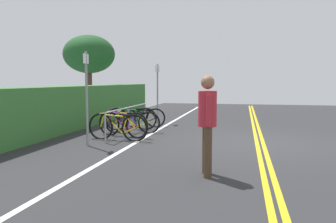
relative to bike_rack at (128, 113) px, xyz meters
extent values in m
cube|color=#2B2B2D|center=(-0.84, -4.00, -0.65)|extent=(30.07, 12.50, 0.05)
cube|color=gold|center=(-0.84, -4.08, -0.62)|extent=(27.07, 0.10, 0.00)
cube|color=gold|center=(-0.84, -3.92, -0.62)|extent=(27.07, 0.10, 0.00)
cube|color=white|center=(-0.84, -0.76, -0.62)|extent=(27.07, 0.12, 0.00)
cylinder|color=#9EA0A5|center=(-1.84, 0.00, -0.22)|extent=(0.05, 0.05, 0.81)
cylinder|color=#9EA0A5|center=(0.00, 0.00, -0.22)|extent=(0.05, 0.05, 0.81)
cylinder|color=#9EA0A5|center=(1.84, 0.00, -0.22)|extent=(0.05, 0.05, 0.81)
cylinder|color=#9EA0A5|center=(0.00, 0.00, 0.18)|extent=(3.68, 0.04, 0.04)
torus|color=black|center=(-1.27, 0.38, -0.26)|extent=(0.13, 0.77, 0.77)
torus|color=black|center=(-1.37, -0.66, -0.26)|extent=(0.13, 0.77, 0.77)
cylinder|color=yellow|center=(-1.31, -0.01, -0.17)|extent=(0.09, 0.60, 0.53)
cylinder|color=yellow|center=(-1.31, -0.08, 0.06)|extent=(0.10, 0.71, 0.07)
cylinder|color=yellow|center=(-1.34, -0.36, -0.19)|extent=(0.05, 0.17, 0.48)
cylinder|color=yellow|center=(-1.35, -0.47, -0.34)|extent=(0.07, 0.38, 0.19)
cylinder|color=yellow|center=(-1.36, -0.54, -0.11)|extent=(0.06, 0.26, 0.33)
cylinder|color=yellow|center=(-1.28, 0.33, -0.09)|extent=(0.05, 0.14, 0.35)
cube|color=black|center=(-1.35, -0.43, 0.07)|extent=(0.10, 0.21, 0.05)
cylinder|color=yellow|center=(-1.28, 0.28, 0.13)|extent=(0.46, 0.07, 0.03)
torus|color=black|center=(-0.56, 0.42, -0.26)|extent=(0.26, 0.76, 0.77)
torus|color=black|center=(-0.83, -0.55, -0.26)|extent=(0.26, 0.76, 0.77)
cylinder|color=purple|center=(-0.66, 0.06, -0.17)|extent=(0.19, 0.57, 0.53)
cylinder|color=purple|center=(-0.68, -0.01, 0.06)|extent=(0.22, 0.67, 0.07)
cylinder|color=purple|center=(-0.75, -0.27, -0.19)|extent=(0.08, 0.17, 0.47)
cylinder|color=purple|center=(-0.78, -0.38, -0.34)|extent=(0.13, 0.36, 0.19)
cylinder|color=purple|center=(-0.80, -0.44, -0.11)|extent=(0.10, 0.25, 0.32)
cylinder|color=purple|center=(-0.57, 0.37, -0.09)|extent=(0.07, 0.14, 0.35)
cube|color=black|center=(-0.77, -0.34, 0.07)|extent=(0.13, 0.21, 0.05)
cylinder|color=purple|center=(-0.59, 0.32, 0.12)|extent=(0.45, 0.15, 0.03)
torus|color=black|center=(-0.05, 0.41, -0.30)|extent=(0.18, 0.71, 0.71)
torus|color=black|center=(0.13, -0.64, -0.30)|extent=(0.18, 0.71, 0.71)
cylinder|color=yellow|center=(0.02, 0.01, -0.21)|extent=(0.14, 0.60, 0.48)
cylinder|color=yellow|center=(0.03, -0.05, 0.00)|extent=(0.16, 0.72, 0.07)
cylinder|color=yellow|center=(0.08, -0.34, -0.23)|extent=(0.07, 0.18, 0.43)
cylinder|color=yellow|center=(0.10, -0.46, -0.37)|extent=(0.10, 0.39, 0.18)
cylinder|color=yellow|center=(0.11, -0.53, -0.16)|extent=(0.08, 0.26, 0.30)
cylinder|color=yellow|center=(-0.04, 0.35, -0.14)|extent=(0.06, 0.14, 0.32)
cube|color=black|center=(0.09, -0.41, 0.01)|extent=(0.11, 0.21, 0.05)
cylinder|color=yellow|center=(-0.03, 0.30, 0.06)|extent=(0.46, 0.11, 0.03)
torus|color=black|center=(0.54, 0.61, -0.26)|extent=(0.27, 0.76, 0.77)
torus|color=black|center=(0.82, -0.32, -0.26)|extent=(0.27, 0.76, 0.77)
cylinder|color=#198C38|center=(0.64, 0.26, -0.17)|extent=(0.19, 0.55, 0.53)
cylinder|color=#198C38|center=(0.66, 0.20, 0.06)|extent=(0.22, 0.65, 0.07)
cylinder|color=#198C38|center=(0.74, -0.05, -0.19)|extent=(0.08, 0.16, 0.48)
cylinder|color=#198C38|center=(0.77, -0.16, -0.34)|extent=(0.14, 0.35, 0.19)
cylinder|color=#198C38|center=(0.79, -0.22, -0.11)|extent=(0.10, 0.24, 0.33)
cylinder|color=#198C38|center=(0.56, 0.57, -0.09)|extent=(0.07, 0.14, 0.35)
cube|color=black|center=(0.76, -0.11, 0.07)|extent=(0.13, 0.21, 0.05)
cylinder|color=#198C38|center=(0.57, 0.52, 0.13)|extent=(0.45, 0.16, 0.03)
torus|color=black|center=(1.27, 0.46, -0.30)|extent=(0.23, 0.69, 0.70)
torus|color=black|center=(1.51, -0.49, -0.30)|extent=(0.23, 0.69, 0.70)
cylinder|color=black|center=(1.36, 0.10, -0.22)|extent=(0.18, 0.55, 0.48)
cylinder|color=black|center=(1.37, 0.04, -0.01)|extent=(0.20, 0.65, 0.07)
cylinder|color=black|center=(1.44, -0.22, -0.23)|extent=(0.08, 0.17, 0.43)
cylinder|color=black|center=(1.47, -0.32, -0.37)|extent=(0.12, 0.35, 0.18)
cylinder|color=black|center=(1.48, -0.39, -0.16)|extent=(0.10, 0.24, 0.30)
cylinder|color=black|center=(1.28, 0.41, -0.15)|extent=(0.07, 0.14, 0.32)
cube|color=black|center=(1.46, -0.28, 0.00)|extent=(0.13, 0.21, 0.05)
cylinder|color=black|center=(1.29, 0.36, 0.06)|extent=(0.45, 0.14, 0.03)
cylinder|color=#4C3826|center=(-4.44, -2.98, -0.19)|extent=(0.14, 0.14, 0.87)
cylinder|color=#4C3826|center=(-4.16, -2.92, -0.19)|extent=(0.14, 0.14, 0.87)
cylinder|color=#B22633|center=(-4.30, -2.95, 0.55)|extent=(0.32, 0.32, 0.61)
sphere|color=#8C6647|center=(-4.30, -2.95, 1.00)|extent=(0.23, 0.23, 0.23)
cylinder|color=#B22633|center=(-4.50, -2.99, 0.53)|extent=(0.09, 0.09, 0.55)
cylinder|color=#B22633|center=(-4.10, -2.91, 0.53)|extent=(0.09, 0.09, 0.55)
cylinder|color=gray|center=(-2.27, 0.30, 0.57)|extent=(0.06, 0.06, 2.38)
cube|color=white|center=(-2.27, 0.30, 1.58)|extent=(0.36, 0.09, 0.24)
cylinder|color=gray|center=(2.69, -0.26, 0.53)|extent=(0.06, 0.06, 2.30)
cube|color=white|center=(2.69, -0.26, 1.50)|extent=(0.36, 0.08, 0.24)
cube|color=#387533|center=(1.50, 2.27, 0.11)|extent=(12.68, 0.99, 1.47)
cylinder|color=#473323|center=(6.55, 4.46, 0.45)|extent=(0.25, 0.25, 2.15)
ellipsoid|color=#1C4C21|center=(6.55, 4.46, 2.43)|extent=(2.70, 2.70, 2.00)
camera|label=1|loc=(-10.09, -3.56, 1.03)|focal=36.06mm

